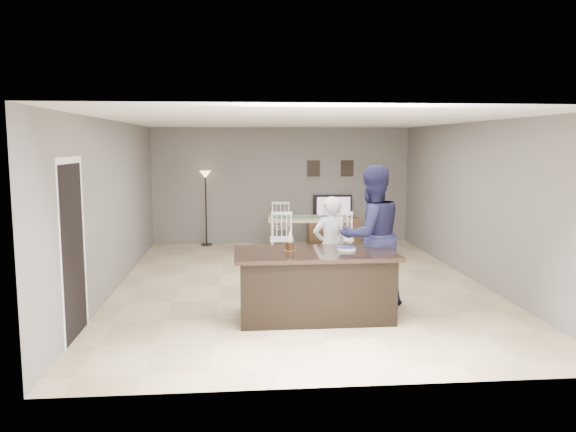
{
  "coord_description": "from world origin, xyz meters",
  "views": [
    {
      "loc": [
        -1.01,
        -9.09,
        2.34
      ],
      "look_at": [
        -0.23,
        -0.3,
        1.19
      ],
      "focal_mm": 35.0,
      "sensor_mm": 36.0,
      "label": 1
    }
  ],
  "objects": [
    {
      "name": "picture_frames",
      "position": [
        1.15,
        3.98,
        1.75
      ],
      "size": [
        1.1,
        0.02,
        0.38
      ],
      "color": "black",
      "rests_on": "room_shell"
    },
    {
      "name": "floor",
      "position": [
        0.0,
        0.0,
        0.0
      ],
      "size": [
        8.0,
        8.0,
        0.0
      ],
      "primitive_type": "plane",
      "color": "tan",
      "rests_on": "ground"
    },
    {
      "name": "doorway",
      "position": [
        -2.99,
        -2.3,
        1.26
      ],
      "size": [
        0.0,
        2.1,
        2.65
      ],
      "color": "black",
      "rests_on": "floor"
    },
    {
      "name": "birthday_cake",
      "position": [
        -0.33,
        -1.66,
        0.96
      ],
      "size": [
        0.15,
        0.15,
        0.24
      ],
      "color": "gold",
      "rests_on": "kitchen_island"
    },
    {
      "name": "woman",
      "position": [
        0.38,
        -0.74,
        0.77
      ],
      "size": [
        0.64,
        0.51,
        1.54
      ],
      "primitive_type": "imported",
      "rotation": [
        0.0,
        0.0,
        3.43
      ],
      "color": "silver",
      "rests_on": "floor"
    },
    {
      "name": "room_shell",
      "position": [
        0.0,
        0.0,
        1.68
      ],
      "size": [
        8.0,
        8.0,
        8.0
      ],
      "color": "slate",
      "rests_on": "floor"
    },
    {
      "name": "tv_console",
      "position": [
        1.2,
        3.77,
        0.3
      ],
      "size": [
        1.2,
        0.4,
        0.6
      ],
      "primitive_type": "cube",
      "color": "brown",
      "rests_on": "floor"
    },
    {
      "name": "floor_lamp",
      "position": [
        -1.76,
        3.79,
        1.33
      ],
      "size": [
        0.26,
        0.26,
        1.71
      ],
      "color": "black",
      "rests_on": "floor"
    },
    {
      "name": "kitchen_island",
      "position": [
        0.0,
        -1.8,
        0.45
      ],
      "size": [
        2.15,
        1.1,
        0.9
      ],
      "color": "black",
      "rests_on": "floor"
    },
    {
      "name": "man",
      "position": [
        0.89,
        -1.25,
        1.01
      ],
      "size": [
        1.16,
        1.02,
        2.03
      ],
      "primitive_type": "imported",
      "rotation": [
        0.0,
        0.0,
        3.43
      ],
      "color": "#1C1C3E",
      "rests_on": "floor"
    },
    {
      "name": "plate_stack",
      "position": [
        0.44,
        -1.7,
        0.92
      ],
      "size": [
        0.26,
        0.26,
        0.04
      ],
      "color": "white",
      "rests_on": "kitchen_island"
    },
    {
      "name": "tv_screen_glow",
      "position": [
        1.2,
        3.76,
        0.87
      ],
      "size": [
        0.78,
        0.0,
        0.78
      ],
      "primitive_type": "plane",
      "rotation": [
        1.57,
        0.0,
        3.14
      ],
      "color": "orange",
      "rests_on": "tv_console"
    },
    {
      "name": "dining_table",
      "position": [
        0.45,
        2.4,
        0.66
      ],
      "size": [
        1.76,
        2.01,
        1.03
      ],
      "rotation": [
        0.0,
        0.0,
        -0.06
      ],
      "color": "tan",
      "rests_on": "floor"
    },
    {
      "name": "television",
      "position": [
        1.2,
        3.84,
        0.86
      ],
      "size": [
        0.91,
        0.12,
        0.53
      ],
      "primitive_type": "imported",
      "rotation": [
        0.0,
        0.0,
        3.14
      ],
      "color": "black",
      "rests_on": "tv_console"
    }
  ]
}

